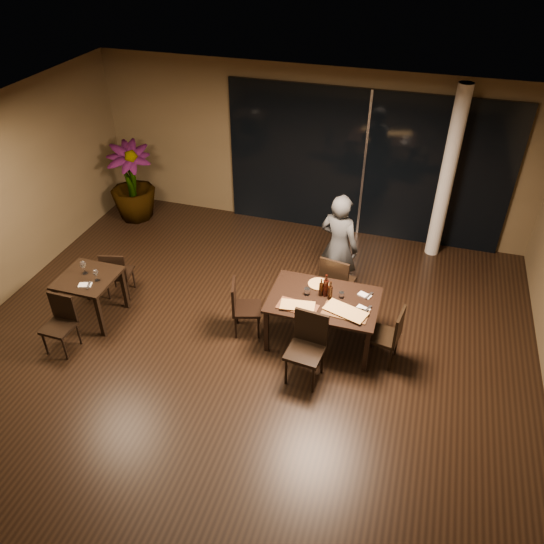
{
  "coord_description": "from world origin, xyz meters",
  "views": [
    {
      "loc": [
        1.99,
        -4.85,
        5.28
      ],
      "look_at": [
        0.26,
        0.8,
        1.05
      ],
      "focal_mm": 35.0,
      "sensor_mm": 36.0,
      "label": 1
    }
  ],
  "objects_px": {
    "chair_side_near": "(61,320)",
    "diner": "(339,247)",
    "chair_main_left": "(242,305)",
    "bottle_c": "(326,285)",
    "potted_plant": "(132,182)",
    "main_table": "(324,303)",
    "bottle_b": "(330,290)",
    "chair_main_far": "(336,281)",
    "side_table": "(89,284)",
    "chair_main_right": "(390,334)",
    "chair_side_far": "(117,272)",
    "bottle_a": "(321,287)",
    "chair_main_near": "(308,343)"
  },
  "relations": [
    {
      "from": "chair_side_near",
      "to": "side_table",
      "type": "bearing_deg",
      "value": 87.73
    },
    {
      "from": "chair_main_near",
      "to": "bottle_c",
      "type": "distance_m",
      "value": 0.89
    },
    {
      "from": "chair_main_far",
      "to": "bottle_a",
      "type": "xyz_separation_m",
      "value": [
        -0.1,
        -0.66,
        0.34
      ]
    },
    {
      "from": "diner",
      "to": "bottle_b",
      "type": "distance_m",
      "value": 1.14
    },
    {
      "from": "side_table",
      "to": "bottle_a",
      "type": "height_order",
      "value": "bottle_a"
    },
    {
      "from": "chair_side_far",
      "to": "bottle_a",
      "type": "relative_size",
      "value": 3.15
    },
    {
      "from": "bottle_b",
      "to": "side_table",
      "type": "bearing_deg",
      "value": -171.31
    },
    {
      "from": "diner",
      "to": "bottle_b",
      "type": "xyz_separation_m",
      "value": [
        0.11,
        -1.14,
        0.02
      ]
    },
    {
      "from": "chair_main_right",
      "to": "potted_plant",
      "type": "height_order",
      "value": "potted_plant"
    },
    {
      "from": "chair_main_left",
      "to": "diner",
      "type": "height_order",
      "value": "diner"
    },
    {
      "from": "side_table",
      "to": "chair_main_near",
      "type": "bearing_deg",
      "value": -3.65
    },
    {
      "from": "main_table",
      "to": "chair_side_far",
      "type": "bearing_deg",
      "value": 179.02
    },
    {
      "from": "bottle_a",
      "to": "bottle_b",
      "type": "distance_m",
      "value": 0.14
    },
    {
      "from": "chair_main_right",
      "to": "bottle_b",
      "type": "height_order",
      "value": "bottle_b"
    },
    {
      "from": "side_table",
      "to": "chair_main_near",
      "type": "xyz_separation_m",
      "value": [
        3.35,
        -0.21,
        -0.07
      ]
    },
    {
      "from": "chair_side_near",
      "to": "diner",
      "type": "xyz_separation_m",
      "value": [
        3.41,
        2.35,
        0.4
      ]
    },
    {
      "from": "chair_main_near",
      "to": "diner",
      "type": "relative_size",
      "value": 0.56
    },
    {
      "from": "chair_side_far",
      "to": "chair_side_near",
      "type": "xyz_separation_m",
      "value": [
        -0.15,
        -1.24,
        0.0
      ]
    },
    {
      "from": "chair_side_far",
      "to": "bottle_a",
      "type": "height_order",
      "value": "bottle_a"
    },
    {
      "from": "diner",
      "to": "bottle_b",
      "type": "height_order",
      "value": "diner"
    },
    {
      "from": "chair_main_left",
      "to": "potted_plant",
      "type": "xyz_separation_m",
      "value": [
        -3.16,
        2.58,
        0.28
      ]
    },
    {
      "from": "potted_plant",
      "to": "chair_main_far",
      "type": "bearing_deg",
      "value": -21.36
    },
    {
      "from": "chair_main_left",
      "to": "diner",
      "type": "xyz_separation_m",
      "value": [
        1.12,
        1.31,
        0.39
      ]
    },
    {
      "from": "bottle_c",
      "to": "chair_main_right",
      "type": "bearing_deg",
      "value": -14.13
    },
    {
      "from": "bottle_b",
      "to": "bottle_c",
      "type": "xyz_separation_m",
      "value": [
        -0.08,
        0.06,
        0.03
      ]
    },
    {
      "from": "chair_side_far",
      "to": "bottle_c",
      "type": "relative_size",
      "value": 2.46
    },
    {
      "from": "chair_side_near",
      "to": "bottle_b",
      "type": "xyz_separation_m",
      "value": [
        3.52,
        1.21,
        0.42
      ]
    },
    {
      "from": "bottle_c",
      "to": "bottle_b",
      "type": "bearing_deg",
      "value": -36.92
    },
    {
      "from": "chair_main_left",
      "to": "diner",
      "type": "distance_m",
      "value": 1.77
    },
    {
      "from": "diner",
      "to": "bottle_c",
      "type": "bearing_deg",
      "value": 110.29
    },
    {
      "from": "chair_main_left",
      "to": "bottle_c",
      "type": "distance_m",
      "value": 1.26
    },
    {
      "from": "main_table",
      "to": "chair_side_near",
      "type": "bearing_deg",
      "value": -161.02
    },
    {
      "from": "potted_plant",
      "to": "main_table",
      "type": "bearing_deg",
      "value": -29.42
    },
    {
      "from": "chair_side_near",
      "to": "potted_plant",
      "type": "distance_m",
      "value": 3.73
    },
    {
      "from": "chair_main_far",
      "to": "potted_plant",
      "type": "height_order",
      "value": "potted_plant"
    },
    {
      "from": "bottle_a",
      "to": "bottle_b",
      "type": "relative_size",
      "value": 0.94
    },
    {
      "from": "chair_side_near",
      "to": "bottle_c",
      "type": "relative_size",
      "value": 2.47
    },
    {
      "from": "chair_side_near",
      "to": "diner",
      "type": "bearing_deg",
      "value": 35.86
    },
    {
      "from": "main_table",
      "to": "chair_main_far",
      "type": "xyz_separation_m",
      "value": [
        0.03,
        0.73,
        -0.13
      ]
    },
    {
      "from": "chair_main_right",
      "to": "diner",
      "type": "relative_size",
      "value": 0.51
    },
    {
      "from": "chair_main_right",
      "to": "chair_main_left",
      "type": "bearing_deg",
      "value": -81.23
    },
    {
      "from": "main_table",
      "to": "bottle_b",
      "type": "xyz_separation_m",
      "value": [
        0.07,
        0.03,
        0.22
      ]
    },
    {
      "from": "chair_side_far",
      "to": "potted_plant",
      "type": "xyz_separation_m",
      "value": [
        -1.02,
        2.38,
        0.29
      ]
    },
    {
      "from": "chair_main_near",
      "to": "chair_main_far",
      "type": "bearing_deg",
      "value": 92.95
    },
    {
      "from": "main_table",
      "to": "chair_main_right",
      "type": "xyz_separation_m",
      "value": [
        0.94,
        -0.15,
        -0.18
      ]
    },
    {
      "from": "chair_main_left",
      "to": "bottle_b",
      "type": "bearing_deg",
      "value": -98.71
    },
    {
      "from": "diner",
      "to": "chair_main_near",
      "type": "bearing_deg",
      "value": 108.19
    },
    {
      "from": "chair_main_left",
      "to": "chair_side_far",
      "type": "bearing_deg",
      "value": 67.82
    },
    {
      "from": "side_table",
      "to": "potted_plant",
      "type": "distance_m",
      "value": 3.08
    },
    {
      "from": "side_table",
      "to": "chair_main_far",
      "type": "distance_m",
      "value": 3.65
    }
  ]
}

